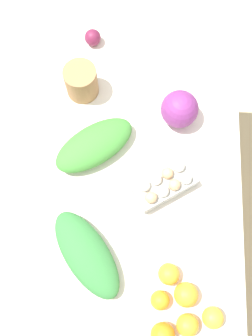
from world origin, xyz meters
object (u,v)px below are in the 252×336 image
(orange_0, at_px, (187,325))
(orange_1, at_px, (213,318))
(egg_carton, at_px, (164,184))
(beet_root, at_px, (93,38))
(orange_4, at_px, (169,274))
(paper_bag, at_px, (81,82))
(orange_2, at_px, (186,295))
(orange_3, at_px, (160,300))
(greens_bunch_dandelion, at_px, (94,145))
(orange_5, at_px, (163,335))
(cabbage_purple, at_px, (180,109))
(greens_bunch_kale, at_px, (87,254))

(orange_0, relative_size, orange_1, 1.03)
(egg_carton, height_order, orange_1, egg_carton)
(beet_root, distance_m, orange_4, 1.00)
(paper_bag, bearing_deg, orange_2, 28.69)
(orange_1, bearing_deg, orange_3, -104.13)
(beet_root, relative_size, orange_3, 1.05)
(greens_bunch_dandelion, xyz_separation_m, orange_5, (0.65, 0.28, -0.00))
(greens_bunch_dandelion, relative_size, orange_4, 4.36)
(orange_4, relative_size, orange_5, 0.92)
(greens_bunch_dandelion, xyz_separation_m, orange_2, (0.52, 0.35, -0.00))
(orange_2, bearing_deg, orange_1, 53.22)
(cabbage_purple, bearing_deg, orange_1, 9.58)
(egg_carton, relative_size, paper_bag, 1.85)
(greens_bunch_dandelion, xyz_separation_m, beet_root, (-0.49, -0.05, -0.01))
(paper_bag, bearing_deg, cabbage_purple, 75.50)
(beet_root, height_order, orange_2, orange_2)
(orange_2, bearing_deg, orange_3, -74.99)
(greens_bunch_dandelion, distance_m, orange_4, 0.54)
(egg_carton, xyz_separation_m, greens_bunch_dandelion, (-0.14, -0.27, 0.00))
(orange_2, distance_m, orange_3, 0.09)
(cabbage_purple, relative_size, orange_2, 1.75)
(egg_carton, bearing_deg, greens_bunch_kale, -166.90)
(cabbage_purple, height_order, egg_carton, cabbage_purple)
(orange_1, bearing_deg, greens_bunch_kale, -112.55)
(egg_carton, height_order, orange_4, egg_carton)
(greens_bunch_dandelion, distance_m, orange_5, 0.70)
(egg_carton, xyz_separation_m, orange_5, (0.51, 0.01, -0.00))
(orange_5, bearing_deg, orange_4, 175.28)
(orange_1, height_order, orange_2, orange_2)
(orange_1, distance_m, orange_3, 0.18)
(greens_bunch_dandelion, relative_size, beet_root, 4.74)
(cabbage_purple, distance_m, greens_bunch_dandelion, 0.35)
(greens_bunch_kale, bearing_deg, greens_bunch_dandelion, -179.02)
(orange_0, height_order, orange_5, orange_5)
(egg_carton, bearing_deg, beet_root, 84.51)
(orange_0, distance_m, orange_3, 0.12)
(egg_carton, relative_size, orange_5, 3.11)
(greens_bunch_kale, xyz_separation_m, orange_0, (0.21, 0.35, -0.00))
(greens_bunch_kale, distance_m, orange_2, 0.36)
(orange_2, bearing_deg, egg_carton, -167.65)
(paper_bag, height_order, orange_3, paper_bag)
(greens_bunch_kale, relative_size, orange_5, 4.28)
(paper_bag, relative_size, orange_3, 2.07)
(greens_bunch_dandelion, bearing_deg, greens_bunch_kale, 0.98)
(orange_2, bearing_deg, beet_root, -158.30)
(egg_carton, bearing_deg, orange_2, -109.97)
(beet_root, distance_m, orange_1, 1.18)
(orange_3, bearing_deg, greens_bunch_dandelion, -153.80)
(egg_carton, height_order, paper_bag, paper_bag)
(paper_bag, height_order, orange_4, paper_bag)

